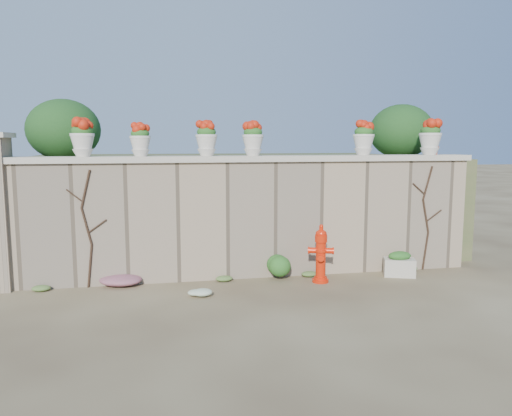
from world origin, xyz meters
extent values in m
plane|color=#4D3B26|center=(0.00, 0.00, 0.00)|extent=(80.00, 80.00, 0.00)
cube|color=gray|center=(0.00, 1.80, 1.00)|extent=(8.00, 0.40, 2.00)
cube|color=beige|center=(0.00, 1.80, 2.05)|extent=(8.10, 0.52, 0.10)
cube|color=#384C23|center=(0.00, 5.00, 1.00)|extent=(9.00, 6.00, 2.00)
ellipsoid|color=#143814|center=(-3.20, 3.00, 2.55)|extent=(1.30, 1.30, 1.10)
ellipsoid|color=#143814|center=(3.40, 3.00, 2.55)|extent=(1.30, 1.30, 1.10)
cylinder|color=black|center=(-2.66, 1.58, 0.35)|extent=(0.12, 0.04, 0.70)
cylinder|color=black|center=(-2.69, 1.58, 1.00)|extent=(0.17, 0.04, 0.61)
cylinder|color=black|center=(-2.67, 1.58, 1.60)|extent=(0.18, 0.04, 0.61)
cylinder|color=black|center=(-2.52, 1.58, 1.00)|extent=(0.30, 0.02, 0.22)
cylinder|color=black|center=(-2.85, 1.58, 1.50)|extent=(0.25, 0.02, 0.21)
cylinder|color=black|center=(3.24, 1.58, 0.35)|extent=(0.12, 0.04, 0.70)
cylinder|color=black|center=(3.22, 1.58, 1.00)|extent=(0.17, 0.04, 0.61)
cylinder|color=black|center=(3.23, 1.58, 1.60)|extent=(0.18, 0.04, 0.61)
cylinder|color=black|center=(3.38, 1.58, 1.00)|extent=(0.30, 0.02, 0.22)
cylinder|color=black|center=(3.05, 1.58, 1.50)|extent=(0.25, 0.02, 0.21)
cylinder|color=red|center=(1.08, 1.15, 0.02)|extent=(0.27, 0.27, 0.05)
cylinder|color=red|center=(1.08, 1.15, 0.39)|extent=(0.17, 0.17, 0.61)
cylinder|color=red|center=(1.08, 1.15, 0.54)|extent=(0.21, 0.21, 0.04)
cylinder|color=red|center=(1.08, 1.15, 0.74)|extent=(0.21, 0.21, 0.12)
ellipsoid|color=red|center=(1.08, 1.15, 0.84)|extent=(0.19, 0.19, 0.14)
cylinder|color=red|center=(1.08, 1.15, 0.92)|extent=(0.07, 0.07, 0.10)
cylinder|color=red|center=(0.95, 1.20, 0.54)|extent=(0.16, 0.14, 0.10)
cylinder|color=red|center=(1.21, 1.11, 0.54)|extent=(0.16, 0.14, 0.10)
cylinder|color=red|center=(1.05, 1.05, 0.44)|extent=(0.11, 0.12, 0.09)
cube|color=beige|center=(2.56, 1.25, 0.15)|extent=(0.60, 0.47, 0.31)
ellipsoid|color=#1E5119|center=(2.56, 1.25, 0.36)|extent=(0.46, 0.37, 0.16)
ellipsoid|color=#1E5119|center=(0.48, 1.46, 0.27)|extent=(0.56, 0.51, 0.53)
ellipsoid|color=#BC257F|center=(-2.14, 1.55, 0.11)|extent=(0.83, 0.55, 0.22)
ellipsoid|color=white|center=(-0.96, 0.72, 0.08)|extent=(0.45, 0.36, 0.16)
ellipsoid|color=#1E5119|center=(-2.72, 1.80, 2.51)|extent=(0.33, 0.33, 0.20)
ellipsoid|color=#B4200B|center=(-2.72, 1.80, 2.59)|extent=(0.29, 0.29, 0.21)
ellipsoid|color=#1E5119|center=(-1.82, 1.80, 2.47)|extent=(0.30, 0.30, 0.18)
ellipsoid|color=#B4200B|center=(-1.82, 1.80, 2.54)|extent=(0.26, 0.26, 0.18)
ellipsoid|color=#1E5119|center=(-0.74, 1.80, 2.50)|extent=(0.32, 0.32, 0.19)
ellipsoid|color=#B4200B|center=(-0.74, 1.80, 2.58)|extent=(0.28, 0.28, 0.20)
ellipsoid|color=#1E5119|center=(0.05, 1.80, 2.50)|extent=(0.32, 0.32, 0.19)
ellipsoid|color=#B4200B|center=(0.05, 1.80, 2.58)|extent=(0.28, 0.28, 0.20)
ellipsoid|color=#1E5119|center=(2.06, 1.80, 2.51)|extent=(0.33, 0.33, 0.20)
ellipsoid|color=#B4200B|center=(2.06, 1.80, 2.59)|extent=(0.29, 0.29, 0.21)
ellipsoid|color=#1E5119|center=(3.36, 1.80, 2.54)|extent=(0.35, 0.35, 0.21)
ellipsoid|color=#B4200B|center=(3.36, 1.80, 2.63)|extent=(0.31, 0.31, 0.22)
ellipsoid|color=#1E5119|center=(3.42, 1.80, 2.30)|extent=(0.18, 0.18, 0.12)
camera|label=1|loc=(-1.56, -6.61, 2.33)|focal=35.00mm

